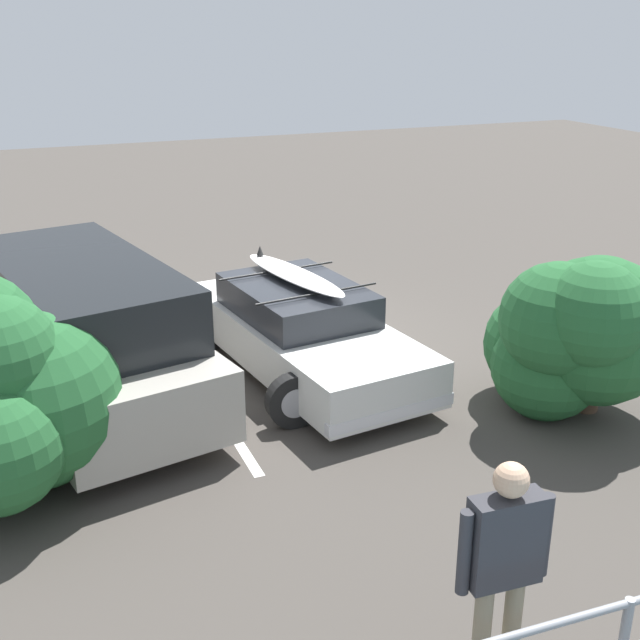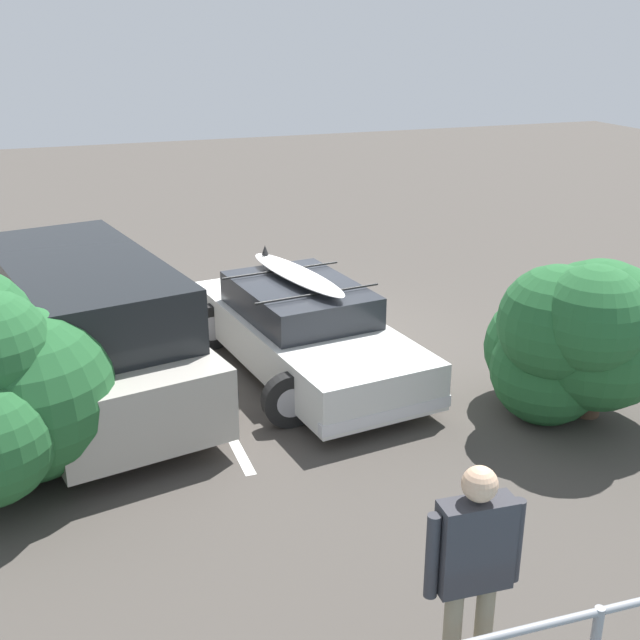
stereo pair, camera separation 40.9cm
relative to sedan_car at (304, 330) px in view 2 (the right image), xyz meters
The scene contains 6 objects.
ground_plane 1.01m from the sedan_car, 112.56° to the right, with size 44.00×44.00×0.02m, color #423D38.
parking_stripe 1.52m from the sedan_car, ahead, with size 4.74×0.12×0.00m, color silver.
sedan_car is the anchor object (origin of this frame).
suv_car 2.84m from the sedan_car, ahead, with size 3.18×5.14×1.82m.
person_bystander 5.78m from the sedan_car, 82.85° to the left, with size 0.71×0.24×1.82m.
bush_near_left 3.48m from the sedan_car, 135.40° to the left, with size 2.12×2.25×2.11m.
Camera 2 is at (3.52, 10.33, 4.51)m, focal length 45.00 mm.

